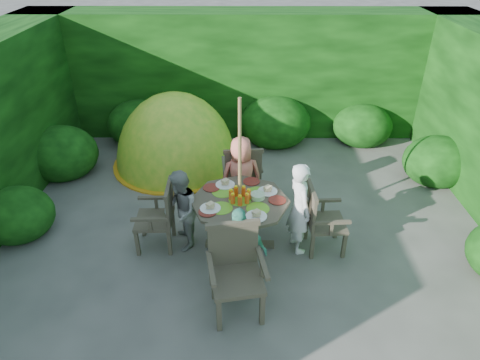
{
  "coord_description": "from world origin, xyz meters",
  "views": [
    {
      "loc": [
        -0.08,
        -4.82,
        3.91
      ],
      "look_at": [
        -0.11,
        0.31,
        0.85
      ],
      "focal_mm": 32.0,
      "sensor_mm": 36.0,
      "label": 1
    }
  ],
  "objects_px": {
    "parasol_pole": "(240,179)",
    "child_right": "(300,208)",
    "garden_chair_right": "(321,219)",
    "garden_chair_front": "(236,269)",
    "garden_chair_back": "(242,174)",
    "patio_table": "(240,208)",
    "garden_chair_left": "(160,216)",
    "child_back": "(241,178)",
    "child_front": "(238,250)",
    "dome_tent": "(177,163)",
    "child_left": "(181,211)"
  },
  "relations": [
    {
      "from": "parasol_pole",
      "to": "child_front",
      "type": "bearing_deg",
      "value": -91.17
    },
    {
      "from": "garden_chair_back",
      "to": "dome_tent",
      "type": "relative_size",
      "value": 0.37
    },
    {
      "from": "garden_chair_left",
      "to": "dome_tent",
      "type": "xyz_separation_m",
      "value": [
        -0.12,
        2.44,
        -0.5
      ]
    },
    {
      "from": "garden_chair_left",
      "to": "patio_table",
      "type": "bearing_deg",
      "value": 87.27
    },
    {
      "from": "parasol_pole",
      "to": "garden_chair_back",
      "type": "relative_size",
      "value": 2.16
    },
    {
      "from": "parasol_pole",
      "to": "dome_tent",
      "type": "relative_size",
      "value": 0.8
    },
    {
      "from": "child_right",
      "to": "parasol_pole",
      "type": "bearing_deg",
      "value": 73.66
    },
    {
      "from": "garden_chair_right",
      "to": "child_left",
      "type": "bearing_deg",
      "value": 85.42
    },
    {
      "from": "garden_chair_left",
      "to": "child_left",
      "type": "xyz_separation_m",
      "value": [
        0.3,
        -0.01,
        0.08
      ]
    },
    {
      "from": "child_back",
      "to": "garden_chair_right",
      "type": "bearing_deg",
      "value": 132.02
    },
    {
      "from": "garden_chair_front",
      "to": "child_back",
      "type": "bearing_deg",
      "value": 77.93
    },
    {
      "from": "child_right",
      "to": "child_left",
      "type": "xyz_separation_m",
      "value": [
        -1.6,
        0.03,
        -0.08
      ]
    },
    {
      "from": "garden_chair_front",
      "to": "child_back",
      "type": "xyz_separation_m",
      "value": [
        0.06,
        1.89,
        0.09
      ]
    },
    {
      "from": "patio_table",
      "to": "child_left",
      "type": "relative_size",
      "value": 1.16
    },
    {
      "from": "child_front",
      "to": "parasol_pole",
      "type": "bearing_deg",
      "value": 97.22
    },
    {
      "from": "patio_table",
      "to": "garden_chair_left",
      "type": "height_order",
      "value": "garden_chair_left"
    },
    {
      "from": "garden_chair_right",
      "to": "garden_chair_front",
      "type": "distance_m",
      "value": 1.56
    },
    {
      "from": "patio_table",
      "to": "garden_chair_back",
      "type": "height_order",
      "value": "garden_chair_back"
    },
    {
      "from": "parasol_pole",
      "to": "child_left",
      "type": "height_order",
      "value": "parasol_pole"
    },
    {
      "from": "child_right",
      "to": "child_front",
      "type": "bearing_deg",
      "value": 118.66
    },
    {
      "from": "garden_chair_back",
      "to": "dome_tent",
      "type": "height_order",
      "value": "dome_tent"
    },
    {
      "from": "child_left",
      "to": "child_back",
      "type": "bearing_deg",
      "value": 122.67
    },
    {
      "from": "patio_table",
      "to": "parasol_pole",
      "type": "bearing_deg",
      "value": -168.37
    },
    {
      "from": "parasol_pole",
      "to": "garden_chair_right",
      "type": "relative_size",
      "value": 2.35
    },
    {
      "from": "child_right",
      "to": "patio_table",
      "type": "bearing_deg",
      "value": 73.58
    },
    {
      "from": "parasol_pole",
      "to": "child_right",
      "type": "relative_size",
      "value": 1.65
    },
    {
      "from": "child_back",
      "to": "garden_chair_back",
      "type": "bearing_deg",
      "value": -103.7
    },
    {
      "from": "child_back",
      "to": "child_front",
      "type": "relative_size",
      "value": 1.1
    },
    {
      "from": "garden_chair_left",
      "to": "garden_chair_back",
      "type": "bearing_deg",
      "value": 131.88
    },
    {
      "from": "patio_table",
      "to": "dome_tent",
      "type": "xyz_separation_m",
      "value": [
        -1.22,
        2.46,
        -0.65
      ]
    },
    {
      "from": "parasol_pole",
      "to": "garden_chair_front",
      "type": "relative_size",
      "value": 2.1
    },
    {
      "from": "child_back",
      "to": "dome_tent",
      "type": "xyz_separation_m",
      "value": [
        -1.23,
        1.66,
        -0.65
      ]
    },
    {
      "from": "garden_chair_back",
      "to": "garden_chair_front",
      "type": "relative_size",
      "value": 0.97
    },
    {
      "from": "garden_chair_back",
      "to": "child_back",
      "type": "height_order",
      "value": "child_back"
    },
    {
      "from": "child_back",
      "to": "child_right",
      "type": "bearing_deg",
      "value": 123.34
    },
    {
      "from": "patio_table",
      "to": "parasol_pole",
      "type": "height_order",
      "value": "parasol_pole"
    },
    {
      "from": "garden_chair_right",
      "to": "garden_chair_left",
      "type": "distance_m",
      "value": 2.19
    },
    {
      "from": "garden_chair_right",
      "to": "child_left",
      "type": "relative_size",
      "value": 0.8
    },
    {
      "from": "garden_chair_front",
      "to": "garden_chair_left",
      "type": "bearing_deg",
      "value": 123.11
    },
    {
      "from": "child_left",
      "to": "child_front",
      "type": "relative_size",
      "value": 0.99
    },
    {
      "from": "dome_tent",
      "to": "garden_chair_left",
      "type": "bearing_deg",
      "value": -88.55
    },
    {
      "from": "child_right",
      "to": "child_left",
      "type": "relative_size",
      "value": 1.13
    },
    {
      "from": "parasol_pole",
      "to": "child_front",
      "type": "distance_m",
      "value": 0.95
    },
    {
      "from": "garden_chair_back",
      "to": "child_front",
      "type": "xyz_separation_m",
      "value": [
        -0.05,
        -1.89,
        0.05
      ]
    },
    {
      "from": "garden_chair_right",
      "to": "garden_chair_left",
      "type": "relative_size",
      "value": 1.0
    },
    {
      "from": "parasol_pole",
      "to": "child_back",
      "type": "distance_m",
      "value": 0.92
    },
    {
      "from": "garden_chair_right",
      "to": "garden_chair_back",
      "type": "distance_m",
      "value": 1.54
    },
    {
      "from": "garden_chair_left",
      "to": "child_left",
      "type": "distance_m",
      "value": 0.31
    },
    {
      "from": "parasol_pole",
      "to": "child_right",
      "type": "height_order",
      "value": "parasol_pole"
    },
    {
      "from": "child_right",
      "to": "garden_chair_right",
      "type": "bearing_deg",
      "value": -107.57
    }
  ]
}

